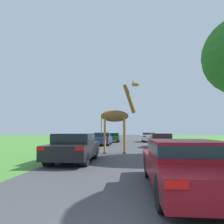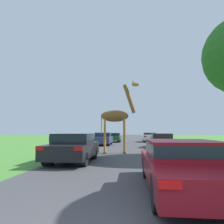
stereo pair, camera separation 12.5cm
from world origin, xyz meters
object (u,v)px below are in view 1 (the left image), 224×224
(car_verge_right, at_px, (74,147))
(car_queue_left, at_px, (161,140))
(car_rear_follower, at_px, (148,137))
(car_lead_maroon, at_px, (186,163))
(giraffe_near_road, at_px, (117,116))
(car_far_ahead, at_px, (103,138))
(car_queue_right, at_px, (113,137))

(car_verge_right, bearing_deg, car_queue_left, 59.40)
(car_queue_left, bearing_deg, car_rear_follower, 91.56)
(car_lead_maroon, bearing_deg, car_queue_left, 83.79)
(giraffe_near_road, bearing_deg, car_far_ahead, -171.50)
(giraffe_near_road, bearing_deg, car_queue_left, 139.08)
(car_rear_follower, bearing_deg, car_queue_right, -172.24)
(car_queue_left, relative_size, car_far_ahead, 0.93)
(giraffe_near_road, relative_size, car_lead_maroon, 1.08)
(car_far_ahead, bearing_deg, giraffe_near_road, -75.45)
(giraffe_near_road, distance_m, car_rear_follower, 16.03)
(giraffe_near_road, xyz_separation_m, car_verge_right, (-1.88, -4.16, -1.84))
(giraffe_near_road, bearing_deg, car_rear_follower, 160.89)
(giraffe_near_road, distance_m, car_verge_right, 4.92)
(car_lead_maroon, distance_m, car_rear_follower, 24.13)
(car_queue_right, height_order, car_far_ahead, car_far_ahead)
(car_queue_right, xyz_separation_m, car_far_ahead, (-0.64, -6.71, 0.03))
(car_verge_right, bearing_deg, giraffe_near_road, 65.74)
(car_verge_right, bearing_deg, car_lead_maroon, -46.46)
(car_queue_right, bearing_deg, car_queue_left, -60.08)
(car_queue_left, height_order, car_rear_follower, car_rear_follower)
(giraffe_near_road, relative_size, car_verge_right, 1.29)
(car_verge_right, height_order, car_rear_follower, car_verge_right)
(car_lead_maroon, relative_size, car_queue_right, 1.11)
(car_lead_maroon, distance_m, car_queue_right, 23.71)
(car_queue_right, bearing_deg, car_verge_right, -91.24)
(car_queue_left, bearing_deg, car_verge_right, -120.60)
(car_queue_right, bearing_deg, giraffe_near_road, -84.36)
(car_queue_right, relative_size, car_queue_left, 1.09)
(car_lead_maroon, bearing_deg, car_verge_right, 133.54)
(car_verge_right, relative_size, car_rear_follower, 0.94)
(car_queue_right, distance_m, car_rear_follower, 5.11)
(car_queue_left, height_order, car_far_ahead, car_far_ahead)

